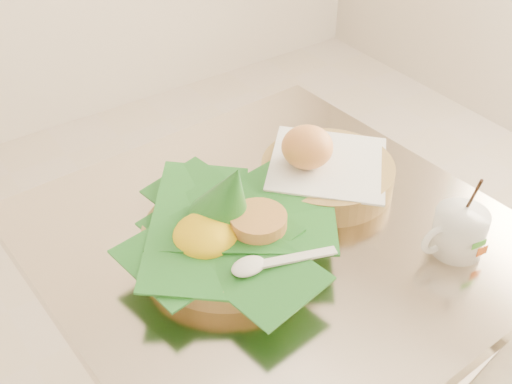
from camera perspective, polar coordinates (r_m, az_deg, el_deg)
cafe_table at (r=1.18m, az=1.46°, el=-11.70°), size 0.73×0.73×0.75m
rice_basket at (r=0.97m, az=-2.56°, el=-3.31°), size 0.32×0.32×0.16m
bread_basket at (r=1.11m, az=6.06°, el=1.99°), size 0.28×0.28×0.12m
coffee_mug at (r=1.02m, az=17.54°, el=-3.31°), size 0.11×0.09×0.14m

